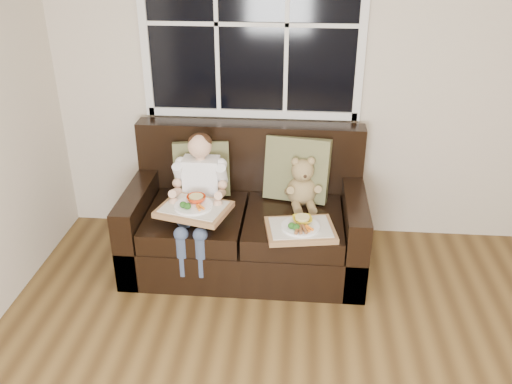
# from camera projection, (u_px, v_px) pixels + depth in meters

# --- Properties ---
(room_walls) EXTENTS (4.52, 5.02, 2.71)m
(room_walls) POSITION_uv_depth(u_px,v_px,m) (421.00, 194.00, 1.58)
(room_walls) COLOR beige
(room_walls) RESTS_ON ground
(window_back) EXTENTS (1.62, 0.04, 1.37)m
(window_back) POSITION_uv_depth(u_px,v_px,m) (252.00, 24.00, 3.82)
(window_back) COLOR black
(window_back) RESTS_ON room_walls
(loveseat) EXTENTS (1.70, 0.92, 0.96)m
(loveseat) POSITION_uv_depth(u_px,v_px,m) (246.00, 222.00, 4.01)
(loveseat) COLOR black
(loveseat) RESTS_ON ground
(pillow_left) EXTENTS (0.44, 0.26, 0.42)m
(pillow_left) POSITION_uv_depth(u_px,v_px,m) (202.00, 169.00, 4.02)
(pillow_left) COLOR #63643E
(pillow_left) RESTS_ON loveseat
(pillow_right) EXTENTS (0.50, 0.29, 0.48)m
(pillow_right) POSITION_uv_depth(u_px,v_px,m) (297.00, 169.00, 3.95)
(pillow_right) COLOR #63643E
(pillow_right) RESTS_ON loveseat
(child) EXTENTS (0.37, 0.59, 0.84)m
(child) POSITION_uv_depth(u_px,v_px,m) (199.00, 187.00, 3.78)
(child) COLOR white
(child) RESTS_ON loveseat
(teddy_bear) EXTENTS (0.25, 0.30, 0.38)m
(teddy_bear) POSITION_uv_depth(u_px,v_px,m) (302.00, 185.00, 3.89)
(teddy_bear) COLOR #9E8854
(teddy_bear) RESTS_ON loveseat
(tray_left) EXTENTS (0.53, 0.45, 0.10)m
(tray_left) POSITION_uv_depth(u_px,v_px,m) (194.00, 208.00, 3.64)
(tray_left) COLOR #9B6546
(tray_left) RESTS_ON child
(tray_right) EXTENTS (0.50, 0.41, 0.10)m
(tray_right) POSITION_uv_depth(u_px,v_px,m) (300.00, 228.00, 3.58)
(tray_right) COLOR #9B6546
(tray_right) RESTS_ON loveseat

